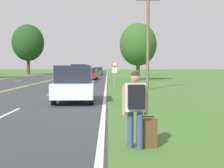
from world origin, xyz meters
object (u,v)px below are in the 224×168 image
tree_behind_sign (28,43)px  car_dark_grey_sedan_horizon (91,71)px  car_red_sedan_receding (90,74)px  suitcase (147,133)px  car_white_van_approaching (74,83)px  car_dark_green_hatchback_distant (98,71)px  fire_hydrant (144,93)px  car_maroon_van_mid_far (80,73)px  tree_mid_treeline (138,45)px  car_champagne_hatchback_mid_near (69,78)px  traffic_sign (115,67)px

tree_behind_sign → car_dark_grey_sedan_horizon: size_ratio=2.61×
tree_behind_sign → car_red_sedan_receding: (15.86, -29.37, -6.37)m
suitcase → car_dark_grey_sedan_horizon: bearing=1.1°
car_dark_grey_sedan_horizon → car_white_van_approaching: bearing=2.7°
car_dark_green_hatchback_distant → car_dark_grey_sedan_horizon: car_dark_green_hatchback_distant is taller
fire_hydrant → car_maroon_van_mid_far: 17.66m
car_maroon_van_mid_far → car_red_sedan_receding: 8.42m
tree_mid_treeline → car_white_van_approaching: size_ratio=1.88×
car_maroon_van_mid_far → car_red_sedan_receding: size_ratio=0.85×
suitcase → car_dark_grey_sedan_horizon: car_dark_grey_sedan_horizon is taller
car_maroon_van_mid_far → car_dark_green_hatchback_distant: bearing=-180.0°
car_dark_grey_sedan_horizon → car_champagne_hatchback_mid_near: bearing=1.4°
suitcase → tree_behind_sign: tree_behind_sign is taller
car_white_van_approaching → car_dark_green_hatchback_distant: car_white_van_approaching is taller
car_red_sedan_receding → car_white_van_approaching: bearing=3.8°
traffic_sign → car_dark_green_hatchback_distant: size_ratio=0.60×
suitcase → traffic_sign: size_ratio=0.30×
tree_mid_treeline → car_dark_green_hatchback_distant: bearing=103.6°
car_dark_grey_sedan_horizon → suitcase: bearing=4.4°
traffic_sign → car_maroon_van_mid_far: bearing=113.7°
car_white_van_approaching → car_dark_grey_sedan_horizon: size_ratio=0.91×
suitcase → car_champagne_hatchback_mid_near: size_ratio=0.18×
suitcase → car_dark_green_hatchback_distant: 59.63m
car_maroon_van_mid_far → car_dark_grey_sedan_horizon: (-1.13, 45.58, -0.27)m
car_dark_green_hatchback_distant → car_red_sedan_receding: bearing=0.1°
car_champagne_hatchback_mid_near → car_white_van_approaching: bearing=6.7°
car_maroon_van_mid_far → car_dark_grey_sedan_horizon: 45.60m
traffic_sign → car_maroon_van_mid_far: size_ratio=0.57×
car_dark_green_hatchback_distant → car_maroon_van_mid_far: bearing=-0.8°
car_dark_green_hatchback_distant → traffic_sign: bearing=4.7°
tree_behind_sign → car_white_van_approaching: tree_behind_sign is taller
car_white_van_approaching → car_dark_green_hatchback_distant: (-0.30, 50.70, -0.07)m
tree_mid_treeline → car_red_sedan_receding: size_ratio=1.57×
fire_hydrant → car_white_van_approaching: 4.02m
car_champagne_hatchback_mid_near → car_maroon_van_mid_far: car_maroon_van_mid_far is taller
fire_hydrant → tree_behind_sign: size_ratio=0.06×
tree_behind_sign → car_champagne_hatchback_mid_near: size_ratio=2.89×
car_red_sedan_receding → suitcase: bearing=7.5°
tree_behind_sign → car_white_van_approaching: size_ratio=2.86×
fire_hydrant → car_white_van_approaching: (-3.68, -1.52, 0.61)m
car_maroon_van_mid_far → suitcase: bearing=10.1°
car_champagne_hatchback_mid_near → car_red_sedan_receding: car_red_sedan_receding is taller
suitcase → car_red_sedan_receding: size_ratio=0.14×
fire_hydrant → car_red_sedan_receding: car_red_sedan_receding is taller
tree_mid_treeline → car_dark_grey_sedan_horizon: bearing=102.1°
car_dark_green_hatchback_distant → suitcase: bearing=3.8°
suitcase → car_dark_grey_sedan_horizon: size_ratio=0.16×
traffic_sign → car_white_van_approaching: bearing=-102.4°
suitcase → tree_mid_treeline: bearing=-8.1°
suitcase → fire_hydrant: bearing=-9.1°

